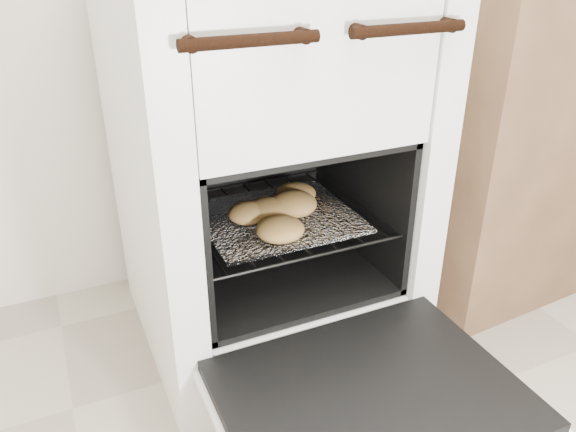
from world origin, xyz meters
name	(u,v)px	position (x,y,z in m)	size (l,w,h in m)	color
stove	(262,171)	(-0.13, 1.14, 0.49)	(0.65, 0.72, 0.99)	white
oven_door	(371,399)	(-0.13, 0.59, 0.22)	(0.58, 0.45, 0.04)	black
oven_rack	(274,216)	(-0.13, 1.07, 0.39)	(0.47, 0.45, 0.01)	black
foil_sheet	(277,217)	(-0.13, 1.05, 0.40)	(0.37, 0.32, 0.01)	white
baked_rolls	(280,209)	(-0.13, 1.03, 0.43)	(0.29, 0.30, 0.06)	#B48148
counter	(520,128)	(0.79, 1.20, 0.46)	(0.92, 0.61, 0.92)	brown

